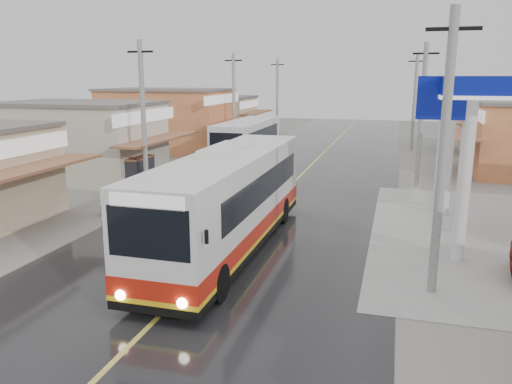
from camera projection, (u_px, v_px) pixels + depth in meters
ground at (209, 268)px, 16.54m from camera, size 120.00×120.00×0.00m
road at (297, 179)px, 30.60m from camera, size 12.00×90.00×0.02m
centre_line at (297, 179)px, 30.59m from camera, size 0.15×90.00×0.01m
shopfronts_left at (132, 162)px, 36.86m from camera, size 11.00×44.00×5.20m
utility_poles_left at (197, 171)px, 33.39m from camera, size 1.60×50.00×8.00m
utility_poles_right at (416, 186)px, 28.75m from camera, size 1.60×36.00×8.00m
coach_bus at (230, 200)px, 17.92m from camera, size 2.88×12.21×3.81m
second_bus at (247, 141)px, 35.57m from camera, size 2.55×9.34×3.10m
cyclist at (186, 189)px, 25.09m from camera, size 1.12×1.89×1.93m
tricycle_near at (135, 170)px, 28.30m from camera, size 1.52×2.31×1.76m
tyre_stack at (110, 210)px, 22.87m from camera, size 0.88×0.88×0.45m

